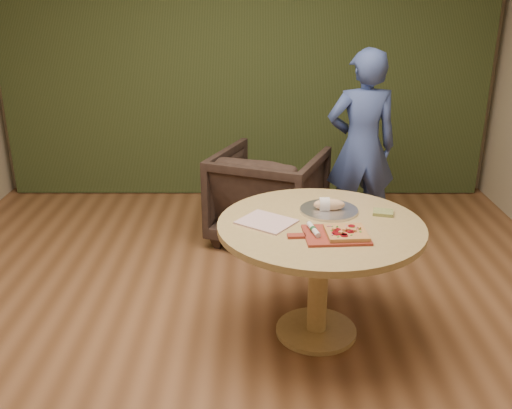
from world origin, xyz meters
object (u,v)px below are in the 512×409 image
object	(u,v)px
pizza_paddle	(334,235)
serving_tray	(329,210)
person_standing	(361,147)
pedestal_table	(320,245)
flatbread_pizza	(346,233)
cutlery_roll	(313,229)
bread_roll	(328,205)
armchair	(269,191)

from	to	relation	value
pizza_paddle	serving_tray	bearing A→B (deg)	83.80
serving_tray	person_standing	size ratio (longest dim) A/B	0.22
pedestal_table	serving_tray	xyz separation A→B (m)	(0.07, 0.18, 0.15)
person_standing	pizza_paddle	bearing A→B (deg)	71.01
pedestal_table	person_standing	world-z (taller)	person_standing
pedestal_table	flatbread_pizza	distance (m)	0.28
cutlery_roll	flatbread_pizza	bearing A→B (deg)	-23.79
pizza_paddle	bread_roll	distance (m)	0.37
flatbread_pizza	bread_roll	distance (m)	0.39
serving_tray	person_standing	bearing A→B (deg)	72.09
flatbread_pizza	bread_roll	size ratio (longest dim) A/B	1.21
pedestal_table	bread_roll	xyz separation A→B (m)	(0.06, 0.18, 0.18)
pedestal_table	pizza_paddle	bearing A→B (deg)	-74.24
pedestal_table	cutlery_roll	world-z (taller)	cutlery_roll
armchair	bread_roll	bearing A→B (deg)	126.58
serving_tray	armchair	distance (m)	1.34
cutlery_roll	serving_tray	size ratio (longest dim) A/B	0.56
cutlery_roll	pizza_paddle	bearing A→B (deg)	-24.98
pedestal_table	flatbread_pizza	size ratio (longest dim) A/B	5.18
flatbread_pizza	armchair	bearing A→B (deg)	103.33
serving_tray	pedestal_table	bearing A→B (deg)	-110.57
pedestal_table	cutlery_roll	bearing A→B (deg)	-110.00
flatbread_pizza	armchair	distance (m)	1.72
flatbread_pizza	armchair	world-z (taller)	armchair
armchair	pedestal_table	bearing A→B (deg)	122.46
flatbread_pizza	person_standing	size ratio (longest dim) A/B	0.15
flatbread_pizza	person_standing	bearing A→B (deg)	77.53
cutlery_roll	person_standing	xyz separation A→B (m)	(0.55, 1.64, 0.02)
serving_tray	armchair	bearing A→B (deg)	105.18
serving_tray	cutlery_roll	bearing A→B (deg)	-110.30
flatbread_pizza	serving_tray	world-z (taller)	flatbread_pizza
cutlery_roll	armchair	distance (m)	1.66
flatbread_pizza	armchair	size ratio (longest dim) A/B	0.27
flatbread_pizza	cutlery_roll	bearing A→B (deg)	168.51
pizza_paddle	serving_tray	xyz separation A→B (m)	(0.02, 0.37, -0.00)
pedestal_table	serving_tray	world-z (taller)	serving_tray
pizza_paddle	flatbread_pizza	xyz separation A→B (m)	(0.06, -0.01, 0.02)
bread_roll	armchair	bearing A→B (deg)	104.80
pedestal_table	person_standing	size ratio (longest dim) A/B	0.76
serving_tray	person_standing	world-z (taller)	person_standing
pizza_paddle	armchair	bearing A→B (deg)	97.57
cutlery_roll	person_standing	bearing A→B (deg)	59.27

